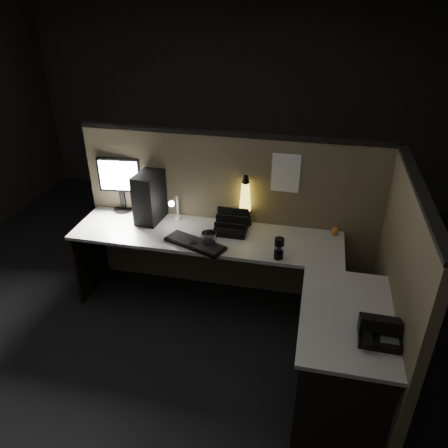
% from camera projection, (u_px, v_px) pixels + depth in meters
% --- Properties ---
extents(floor, '(6.00, 6.00, 0.00)m').
position_uv_depth(floor, '(207.00, 351.00, 3.52)').
color(floor, black).
rests_on(floor, ground).
extents(room_shell, '(6.00, 6.00, 6.00)m').
position_uv_depth(room_shell, '(202.00, 162.00, 2.74)').
color(room_shell, silver).
rests_on(room_shell, ground).
extents(partition_back, '(2.66, 0.06, 1.50)m').
position_uv_depth(partition_back, '(231.00, 216.00, 3.95)').
color(partition_back, brown).
rests_on(partition_back, ground).
extents(partition_right, '(0.06, 1.66, 1.50)m').
position_uv_depth(partition_right, '(396.00, 291.00, 2.99)').
color(partition_right, brown).
rests_on(partition_right, ground).
extents(desk, '(2.60, 1.60, 0.73)m').
position_uv_depth(desk, '(236.00, 277.00, 3.42)').
color(desk, '#ADABA4').
rests_on(desk, ground).
extents(pc_tower, '(0.23, 0.44, 0.44)m').
position_uv_depth(pc_tower, '(152.00, 195.00, 3.88)').
color(pc_tower, black).
rests_on(pc_tower, desk).
extents(monitor, '(0.40, 0.17, 0.51)m').
position_uv_depth(monitor, '(120.00, 179.00, 3.97)').
color(monitor, black).
rests_on(monitor, desk).
extents(keyboard, '(0.54, 0.34, 0.03)m').
position_uv_depth(keyboard, '(195.00, 244.00, 3.55)').
color(keyboard, black).
rests_on(keyboard, desk).
extents(mouse, '(0.12, 0.10, 0.04)m').
position_uv_depth(mouse, '(193.00, 244.00, 3.53)').
color(mouse, black).
rests_on(mouse, desk).
extents(clip_lamp, '(0.05, 0.20, 0.26)m').
position_uv_depth(clip_lamp, '(175.00, 209.00, 3.80)').
color(clip_lamp, white).
rests_on(clip_lamp, desk).
extents(organizer, '(0.28, 0.24, 0.21)m').
position_uv_depth(organizer, '(231.00, 226.00, 3.74)').
color(organizer, black).
rests_on(organizer, desk).
extents(lava_lamp, '(0.12, 0.12, 0.47)m').
position_uv_depth(lava_lamp, '(245.00, 205.00, 3.77)').
color(lava_lamp, black).
rests_on(lava_lamp, desk).
extents(travel_mug, '(0.08, 0.08, 0.18)m').
position_uv_depth(travel_mug, '(279.00, 249.00, 3.35)').
color(travel_mug, black).
rests_on(travel_mug, desk).
extents(steel_mug, '(0.17, 0.17, 0.11)m').
position_uv_depth(steel_mug, '(209.00, 239.00, 3.54)').
color(steel_mug, '#B0B0B7').
rests_on(steel_mug, desk).
extents(figurine, '(0.06, 0.06, 0.06)m').
position_uv_depth(figurine, '(335.00, 230.00, 3.67)').
color(figurine, orange).
rests_on(figurine, desk).
extents(pinned_paper, '(0.23, 0.00, 0.34)m').
position_uv_depth(pinned_paper, '(286.00, 173.00, 3.60)').
color(pinned_paper, white).
rests_on(pinned_paper, partition_back).
extents(desk_phone, '(0.24, 0.26, 0.14)m').
position_uv_depth(desk_phone, '(379.00, 331.00, 2.60)').
color(desk_phone, black).
rests_on(desk_phone, desk).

